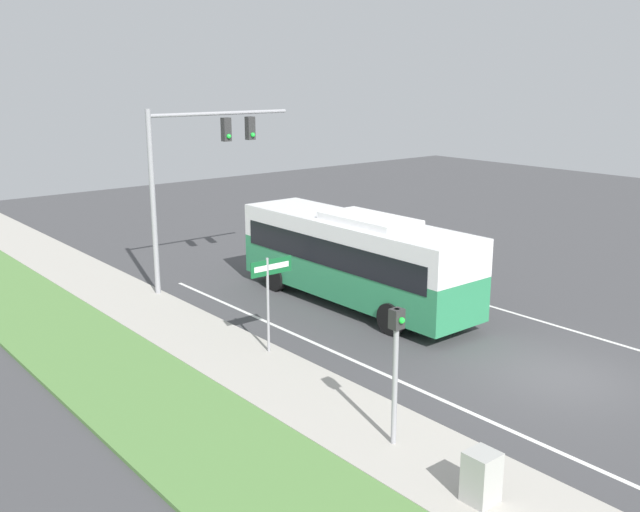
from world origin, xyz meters
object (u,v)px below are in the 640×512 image
(street_sign, at_px, (270,286))
(utility_cabinet, at_px, (481,477))
(pedestrian_signal, at_px, (396,355))
(signal_gantry, at_px, (194,162))
(bus, at_px, (354,254))

(street_sign, distance_m, utility_cabinet, 9.09)
(pedestrian_signal, bearing_deg, signal_gantry, 77.53)
(bus, xyz_separation_m, signal_gantry, (-3.26, 5.39, 3.06))
(signal_gantry, distance_m, street_sign, 8.16)
(signal_gantry, xyz_separation_m, utility_cabinet, (-3.32, -16.28, -4.28))
(bus, height_order, pedestrian_signal, bus)
(street_sign, bearing_deg, bus, 21.50)
(signal_gantry, distance_m, utility_cabinet, 17.15)
(pedestrian_signal, xyz_separation_m, street_sign, (1.11, 6.21, -0.07))
(bus, bearing_deg, signal_gantry, 121.18)
(bus, distance_m, street_sign, 5.56)
(bus, distance_m, signal_gantry, 7.01)
(signal_gantry, height_order, street_sign, signal_gantry)
(pedestrian_signal, bearing_deg, utility_cabinet, -96.55)
(street_sign, relative_size, utility_cabinet, 2.91)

